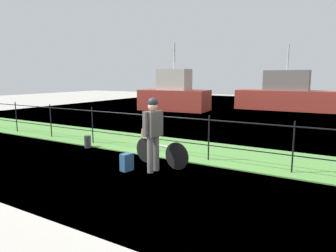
{
  "coord_description": "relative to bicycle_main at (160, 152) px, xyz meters",
  "views": [
    {
      "loc": [
        3.96,
        -5.16,
        2.13
      ],
      "look_at": [
        0.09,
        1.35,
        0.9
      ],
      "focal_mm": 32.56,
      "sensor_mm": 36.0,
      "label": 1
    }
  ],
  "objects": [
    {
      "name": "moored_boat_mid",
      "position": [
        0.29,
        14.69,
        0.59
      ],
      "size": [
        6.2,
        1.97,
        4.13
      ],
      "color": "#9E3328",
      "rests_on": "ground"
    },
    {
      "name": "ground_plane",
      "position": [
        -0.17,
        -0.87,
        -0.34
      ],
      "size": [
        60.0,
        60.0,
        0.0
      ],
      "primitive_type": "plane",
      "color": "#B2ADA3"
    },
    {
      "name": "backpack_on_paving",
      "position": [
        -0.45,
        -0.72,
        -0.14
      ],
      "size": [
        0.22,
        0.31,
        0.4
      ],
      "primitive_type": "cube",
      "rotation": [
        0.0,
        0.0,
        1.41
      ],
      "color": "#28517A",
      "rests_on": "ground"
    },
    {
      "name": "wooden_crate",
      "position": [
        -0.34,
        0.05,
        0.42
      ],
      "size": [
        0.35,
        0.3,
        0.23
      ],
      "primitive_type": "cube",
      "rotation": [
        0.0,
        0.0,
        -0.14
      ],
      "color": "#A87F51",
      "rests_on": "bicycle_main"
    },
    {
      "name": "iron_fence",
      "position": [
        -0.17,
        0.97,
        0.35
      ],
      "size": [
        18.04,
        0.04,
        1.18
      ],
      "color": "black",
      "rests_on": "ground"
    },
    {
      "name": "grass_strip",
      "position": [
        -0.17,
        1.77,
        -0.32
      ],
      "size": [
        27.0,
        2.4,
        0.03
      ],
      "primitive_type": "cube",
      "color": "#569342",
      "rests_on": "ground"
    },
    {
      "name": "harbor_water",
      "position": [
        -0.17,
        11.74,
        -0.34
      ],
      "size": [
        30.0,
        30.0,
        0.0
      ],
      "primitive_type": "plane",
      "color": "#60849E",
      "rests_on": "ground"
    },
    {
      "name": "moored_boat_near",
      "position": [
        -5.79,
        10.88,
        0.62
      ],
      "size": [
        4.51,
        2.42,
        4.19
      ],
      "color": "#9E3328",
      "rests_on": "ground"
    },
    {
      "name": "mooring_bollard",
      "position": [
        -2.9,
        0.47,
        -0.15
      ],
      "size": [
        0.2,
        0.2,
        0.38
      ],
      "primitive_type": "cylinder",
      "color": "#38383D",
      "rests_on": "ground"
    },
    {
      "name": "terrier_dog",
      "position": [
        -0.31,
        0.04,
        0.61
      ],
      "size": [
        0.32,
        0.18,
        0.18
      ],
      "color": "#4C3D2D",
      "rests_on": "wooden_crate"
    },
    {
      "name": "cyclist_person",
      "position": [
        0.1,
        -0.47,
        0.66
      ],
      "size": [
        0.31,
        0.54,
        1.68
      ],
      "color": "slate",
      "rests_on": "ground"
    },
    {
      "name": "bicycle_main",
      "position": [
        0.0,
        0.0,
        0.0
      ],
      "size": [
        1.58,
        0.29,
        0.64
      ],
      "color": "black",
      "rests_on": "ground"
    }
  ]
}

